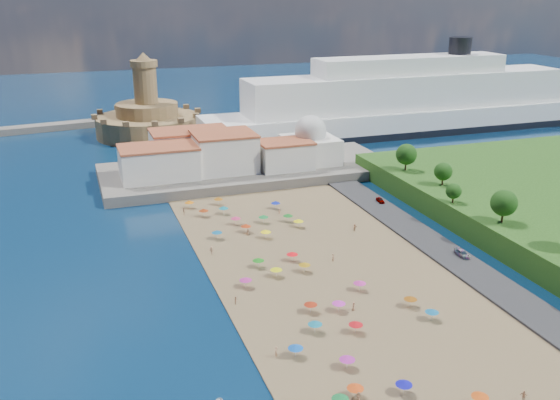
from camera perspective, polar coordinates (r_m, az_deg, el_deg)
name	(u,v)px	position (r m, az deg, el deg)	size (l,w,h in m)	color
ground	(301,277)	(127.96, 1.97, -7.03)	(700.00, 700.00, 0.00)	#071938
terrace	(248,171)	(195.26, -2.94, 2.71)	(90.00, 36.00, 3.00)	#59544C
jetty	(160,151)	(224.08, -10.89, 4.44)	(18.00, 70.00, 2.40)	#59544C
waterfront_buildings	(206,154)	(191.12, -6.79, 4.22)	(57.00, 29.00, 11.00)	silver
domed_building	(310,144)	(197.78, 2.78, 5.16)	(16.00, 16.00, 15.00)	silver
fortress	(148,119)	(251.90, -12.01, 7.24)	(40.00, 40.00, 32.40)	#9A754D
cruise_ship	(408,105)	(258.06, 11.61, 8.50)	(168.72, 26.00, 36.87)	black
beach_parasols	(315,292)	(117.26, 3.24, -8.44)	(31.36, 114.67, 2.20)	gray
beachgoers	(297,275)	(126.24, 1.52, -6.84)	(38.35, 100.94, 1.88)	tan
parked_cars	(473,261)	(137.94, 17.26, -5.32)	(2.13, 79.33, 1.37)	gray
hillside_trees	(520,210)	(144.19, 21.13, -0.87)	(14.65, 107.01, 8.29)	#382314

